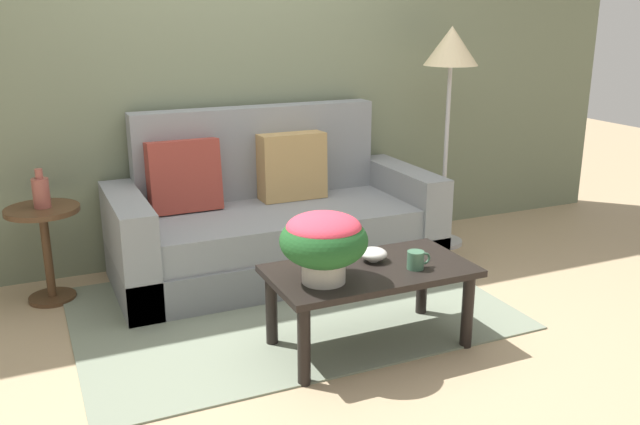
{
  "coord_description": "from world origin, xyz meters",
  "views": [
    {
      "loc": [
        -1.31,
        -3.27,
        1.66
      ],
      "look_at": [
        0.19,
        0.08,
        0.56
      ],
      "focal_mm": 38.22,
      "sensor_mm": 36.0,
      "label": 1
    }
  ],
  "objects_px": {
    "couch": "(272,223)",
    "coffee_mug": "(416,260)",
    "coffee_table": "(370,280)",
    "floor_lamp": "(451,64)",
    "snack_bowl": "(373,254)",
    "side_table": "(45,237)",
    "potted_plant": "(324,240)",
    "table_vase": "(41,192)"
  },
  "relations": [
    {
      "from": "couch",
      "to": "coffee_mug",
      "type": "relative_size",
      "value": 16.09
    },
    {
      "from": "coffee_table",
      "to": "floor_lamp",
      "type": "height_order",
      "value": "floor_lamp"
    },
    {
      "from": "coffee_mug",
      "to": "snack_bowl",
      "type": "distance_m",
      "value": 0.23
    },
    {
      "from": "coffee_mug",
      "to": "side_table",
      "type": "bearing_deg",
      "value": 140.02
    },
    {
      "from": "potted_plant",
      "to": "side_table",
      "type": "bearing_deg",
      "value": 130.76
    },
    {
      "from": "side_table",
      "to": "floor_lamp",
      "type": "xyz_separation_m",
      "value": [
        2.69,
        -0.09,
        0.91
      ]
    },
    {
      "from": "potted_plant",
      "to": "snack_bowl",
      "type": "relative_size",
      "value": 2.94
    },
    {
      "from": "couch",
      "to": "floor_lamp",
      "type": "relative_size",
      "value": 1.33
    },
    {
      "from": "table_vase",
      "to": "coffee_table",
      "type": "bearing_deg",
      "value": -41.63
    },
    {
      "from": "couch",
      "to": "snack_bowl",
      "type": "relative_size",
      "value": 14.61
    },
    {
      "from": "potted_plant",
      "to": "coffee_mug",
      "type": "bearing_deg",
      "value": -4.07
    },
    {
      "from": "snack_bowl",
      "to": "coffee_mug",
      "type": "bearing_deg",
      "value": -51.41
    },
    {
      "from": "couch",
      "to": "floor_lamp",
      "type": "xyz_separation_m",
      "value": [
        1.32,
        -0.01,
        0.98
      ]
    },
    {
      "from": "couch",
      "to": "side_table",
      "type": "distance_m",
      "value": 1.38
    },
    {
      "from": "side_table",
      "to": "potted_plant",
      "type": "distance_m",
      "value": 1.8
    },
    {
      "from": "coffee_table",
      "to": "floor_lamp",
      "type": "bearing_deg",
      "value": 43.79
    },
    {
      "from": "couch",
      "to": "side_table",
      "type": "bearing_deg",
      "value": 176.62
    },
    {
      "from": "potted_plant",
      "to": "coffee_mug",
      "type": "distance_m",
      "value": 0.52
    },
    {
      "from": "couch",
      "to": "table_vase",
      "type": "height_order",
      "value": "couch"
    },
    {
      "from": "coffee_table",
      "to": "side_table",
      "type": "relative_size",
      "value": 1.78
    },
    {
      "from": "potted_plant",
      "to": "snack_bowl",
      "type": "distance_m",
      "value": 0.41
    },
    {
      "from": "potted_plant",
      "to": "table_vase",
      "type": "bearing_deg",
      "value": 130.62
    },
    {
      "from": "couch",
      "to": "coffee_table",
      "type": "xyz_separation_m",
      "value": [
        0.08,
        -1.2,
        0.03
      ]
    },
    {
      "from": "couch",
      "to": "snack_bowl",
      "type": "xyz_separation_m",
      "value": [
        0.14,
        -1.13,
        0.14
      ]
    },
    {
      "from": "couch",
      "to": "potted_plant",
      "type": "bearing_deg",
      "value": -99.24
    },
    {
      "from": "table_vase",
      "to": "couch",
      "type": "bearing_deg",
      "value": -3.38
    },
    {
      "from": "snack_bowl",
      "to": "table_vase",
      "type": "relative_size",
      "value": 0.62
    },
    {
      "from": "side_table",
      "to": "coffee_mug",
      "type": "bearing_deg",
      "value": -39.98
    },
    {
      "from": "floor_lamp",
      "to": "table_vase",
      "type": "bearing_deg",
      "value": 178.01
    },
    {
      "from": "couch",
      "to": "table_vase",
      "type": "xyz_separation_m",
      "value": [
        -1.36,
        0.08,
        0.34
      ]
    },
    {
      "from": "floor_lamp",
      "to": "potted_plant",
      "type": "bearing_deg",
      "value": -140.54
    },
    {
      "from": "couch",
      "to": "potted_plant",
      "type": "height_order",
      "value": "couch"
    },
    {
      "from": "side_table",
      "to": "coffee_mug",
      "type": "distance_m",
      "value": 2.16
    },
    {
      "from": "floor_lamp",
      "to": "snack_bowl",
      "type": "distance_m",
      "value": 1.83
    },
    {
      "from": "side_table",
      "to": "floor_lamp",
      "type": "bearing_deg",
      "value": -1.99
    },
    {
      "from": "coffee_table",
      "to": "side_table",
      "type": "height_order",
      "value": "side_table"
    },
    {
      "from": "potted_plant",
      "to": "coffee_mug",
      "type": "xyz_separation_m",
      "value": [
        0.49,
        -0.03,
        -0.16
      ]
    },
    {
      "from": "potted_plant",
      "to": "table_vase",
      "type": "height_order",
      "value": "table_vase"
    },
    {
      "from": "couch",
      "to": "potted_plant",
      "type": "distance_m",
      "value": 1.32
    },
    {
      "from": "side_table",
      "to": "coffee_mug",
      "type": "relative_size",
      "value": 4.47
    },
    {
      "from": "table_vase",
      "to": "potted_plant",
      "type": "bearing_deg",
      "value": -49.38
    },
    {
      "from": "coffee_mug",
      "to": "table_vase",
      "type": "height_order",
      "value": "table_vase"
    }
  ]
}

